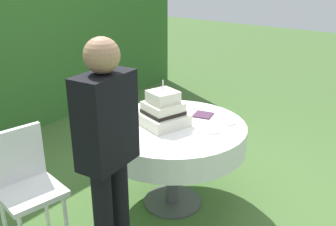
{
  "coord_description": "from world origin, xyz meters",
  "views": [
    {
      "loc": [
        -2.28,
        -1.68,
        1.95
      ],
      "look_at": [
        -0.02,
        0.03,
        0.84
      ],
      "focal_mm": 40.83,
      "sensor_mm": 36.0,
      "label": 1
    }
  ],
  "objects_px": {
    "wedding_cake": "(163,111)",
    "serving_plate_left": "(229,123)",
    "serving_plate_far": "(190,108)",
    "serving_plate_right": "(211,130)",
    "napkin_stack": "(203,115)",
    "cake_table": "(173,137)",
    "serving_plate_near": "(114,127)",
    "standing_person": "(108,151)",
    "garden_chair": "(24,179)"
  },
  "relations": [
    {
      "from": "wedding_cake",
      "to": "serving_plate_left",
      "type": "relative_size",
      "value": 4.09
    },
    {
      "from": "serving_plate_far",
      "to": "serving_plate_left",
      "type": "distance_m",
      "value": 0.46
    },
    {
      "from": "wedding_cake",
      "to": "serving_plate_right",
      "type": "height_order",
      "value": "wedding_cake"
    },
    {
      "from": "serving_plate_left",
      "to": "napkin_stack",
      "type": "bearing_deg",
      "value": 86.22
    },
    {
      "from": "cake_table",
      "to": "serving_plate_near",
      "type": "bearing_deg",
      "value": 135.46
    },
    {
      "from": "standing_person",
      "to": "serving_plate_near",
      "type": "bearing_deg",
      "value": 43.0
    },
    {
      "from": "napkin_stack",
      "to": "standing_person",
      "type": "distance_m",
      "value": 1.24
    },
    {
      "from": "wedding_cake",
      "to": "serving_plate_near",
      "type": "xyz_separation_m",
      "value": [
        -0.29,
        0.27,
        -0.11
      ]
    },
    {
      "from": "standing_person",
      "to": "serving_plate_far",
      "type": "bearing_deg",
      "value": 12.91
    },
    {
      "from": "wedding_cake",
      "to": "serving_plate_right",
      "type": "relative_size",
      "value": 3.08
    },
    {
      "from": "wedding_cake",
      "to": "standing_person",
      "type": "height_order",
      "value": "standing_person"
    },
    {
      "from": "wedding_cake",
      "to": "napkin_stack",
      "type": "xyz_separation_m",
      "value": [
        0.36,
        -0.15,
        -0.11
      ]
    },
    {
      "from": "serving_plate_right",
      "to": "garden_chair",
      "type": "distance_m",
      "value": 1.42
    },
    {
      "from": "serving_plate_left",
      "to": "garden_chair",
      "type": "xyz_separation_m",
      "value": [
        -1.34,
        0.88,
        -0.21
      ]
    },
    {
      "from": "wedding_cake",
      "to": "garden_chair",
      "type": "xyz_separation_m",
      "value": [
        -1.0,
        0.46,
        -0.31
      ]
    },
    {
      "from": "serving_plate_left",
      "to": "garden_chair",
      "type": "height_order",
      "value": "garden_chair"
    },
    {
      "from": "wedding_cake",
      "to": "serving_plate_right",
      "type": "xyz_separation_m",
      "value": [
        0.12,
        -0.38,
        -0.11
      ]
    },
    {
      "from": "serving_plate_far",
      "to": "serving_plate_right",
      "type": "bearing_deg",
      "value": -126.63
    },
    {
      "from": "cake_table",
      "to": "serving_plate_left",
      "type": "xyz_separation_m",
      "value": [
        0.3,
        -0.35,
        0.11
      ]
    },
    {
      "from": "wedding_cake",
      "to": "serving_plate_right",
      "type": "bearing_deg",
      "value": -72.27
    },
    {
      "from": "serving_plate_left",
      "to": "garden_chair",
      "type": "distance_m",
      "value": 1.61
    },
    {
      "from": "serving_plate_near",
      "to": "serving_plate_right",
      "type": "relative_size",
      "value": 0.92
    },
    {
      "from": "standing_person",
      "to": "wedding_cake",
      "type": "bearing_deg",
      "value": 16.9
    },
    {
      "from": "garden_chair",
      "to": "serving_plate_near",
      "type": "bearing_deg",
      "value": -15.4
    },
    {
      "from": "wedding_cake",
      "to": "serving_plate_left",
      "type": "xyz_separation_m",
      "value": [
        0.34,
        -0.41,
        -0.11
      ]
    },
    {
      "from": "garden_chair",
      "to": "standing_person",
      "type": "bearing_deg",
      "value": -79.41
    },
    {
      "from": "cake_table",
      "to": "napkin_stack",
      "type": "distance_m",
      "value": 0.35
    },
    {
      "from": "cake_table",
      "to": "napkin_stack",
      "type": "xyz_separation_m",
      "value": [
        0.31,
        -0.09,
        0.11
      ]
    },
    {
      "from": "garden_chair",
      "to": "standing_person",
      "type": "relative_size",
      "value": 0.56
    },
    {
      "from": "serving_plate_right",
      "to": "garden_chair",
      "type": "height_order",
      "value": "garden_chair"
    },
    {
      "from": "serving_plate_left",
      "to": "standing_person",
      "type": "height_order",
      "value": "standing_person"
    },
    {
      "from": "wedding_cake",
      "to": "serving_plate_right",
      "type": "distance_m",
      "value": 0.41
    },
    {
      "from": "serving_plate_right",
      "to": "napkin_stack",
      "type": "bearing_deg",
      "value": 43.66
    },
    {
      "from": "serving_plate_far",
      "to": "standing_person",
      "type": "xyz_separation_m",
      "value": [
        -1.29,
        -0.3,
        0.18
      ]
    },
    {
      "from": "napkin_stack",
      "to": "standing_person",
      "type": "bearing_deg",
      "value": -174.94
    },
    {
      "from": "cake_table",
      "to": "standing_person",
      "type": "relative_size",
      "value": 0.74
    },
    {
      "from": "serving_plate_far",
      "to": "garden_chair",
      "type": "distance_m",
      "value": 1.5
    },
    {
      "from": "cake_table",
      "to": "serving_plate_left",
      "type": "height_order",
      "value": "serving_plate_left"
    },
    {
      "from": "napkin_stack",
      "to": "garden_chair",
      "type": "relative_size",
      "value": 0.17
    },
    {
      "from": "serving_plate_far",
      "to": "serving_plate_near",
      "type": "bearing_deg",
      "value": 162.13
    },
    {
      "from": "wedding_cake",
      "to": "napkin_stack",
      "type": "distance_m",
      "value": 0.41
    },
    {
      "from": "cake_table",
      "to": "serving_plate_far",
      "type": "xyz_separation_m",
      "value": [
        0.39,
        0.1,
        0.11
      ]
    },
    {
      "from": "standing_person",
      "to": "serving_plate_left",
      "type": "bearing_deg",
      "value": -7.23
    },
    {
      "from": "cake_table",
      "to": "serving_plate_far",
      "type": "bearing_deg",
      "value": 14.47
    },
    {
      "from": "serving_plate_far",
      "to": "standing_person",
      "type": "bearing_deg",
      "value": -167.09
    },
    {
      "from": "serving_plate_far",
      "to": "napkin_stack",
      "type": "relative_size",
      "value": 0.7
    },
    {
      "from": "serving_plate_near",
      "to": "garden_chair",
      "type": "bearing_deg",
      "value": 164.6
    },
    {
      "from": "cake_table",
      "to": "wedding_cake",
      "type": "bearing_deg",
      "value": 124.06
    },
    {
      "from": "wedding_cake",
      "to": "garden_chair",
      "type": "height_order",
      "value": "wedding_cake"
    },
    {
      "from": "napkin_stack",
      "to": "standing_person",
      "type": "relative_size",
      "value": 0.09
    }
  ]
}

